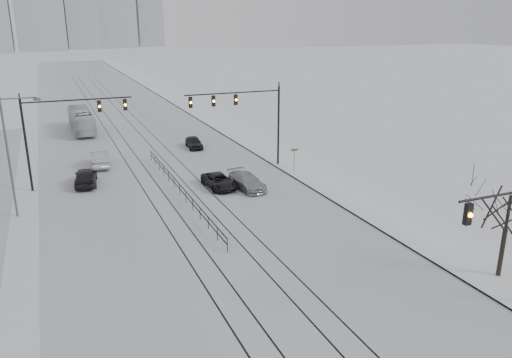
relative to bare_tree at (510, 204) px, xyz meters
name	(u,v)px	position (x,y,z in m)	size (l,w,h in m)	color
road	(125,128)	(-13.20, 51.00, -4.48)	(22.00, 260.00, 0.02)	silver
sidewalk_east	(218,120)	(0.30, 51.00, -4.41)	(5.00, 260.00, 0.16)	white
curb	(202,122)	(-2.15, 51.00, -4.43)	(0.10, 260.00, 0.12)	gray
tram_rails	(155,165)	(-13.20, 31.00, -4.47)	(5.30, 180.00, 0.01)	black
traffic_mast_ne	(247,111)	(-5.05, 25.99, 1.27)	(9.60, 0.37, 8.00)	black
traffic_mast_nw	(62,125)	(-21.72, 27.00, 1.08)	(9.10, 0.37, 8.00)	black
street_light_west	(12,149)	(-25.40, 21.00, 0.72)	(2.73, 0.25, 9.00)	#595B60
bare_tree	(510,204)	(0.00, 0.00, 0.00)	(4.40, 4.40, 6.10)	black
median_fence	(180,189)	(-13.20, 21.00, -3.96)	(0.06, 24.00, 1.00)	black
street_sign	(294,157)	(-1.40, 23.00, -2.88)	(0.70, 0.06, 2.40)	#595B60
sedan_sb_inner	(86,177)	(-20.26, 26.79, -3.70)	(1.87, 4.65, 1.58)	black
sedan_sb_outer	(100,159)	(-18.45, 32.50, -3.70)	(1.67, 4.80, 1.58)	#B5B6BD
sedan_nb_front	(219,181)	(-9.57, 21.47, -3.87)	(2.04, 4.42, 1.23)	black
sedan_nb_right	(247,182)	(-7.40, 20.24, -3.80)	(1.92, 4.72, 1.37)	#999AA0
sedan_nb_far	(194,142)	(-7.57, 36.30, -3.82)	(1.57, 3.91, 1.33)	black
box_truck	(81,121)	(-18.78, 50.56, -2.98)	(2.54, 10.86, 3.03)	silver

